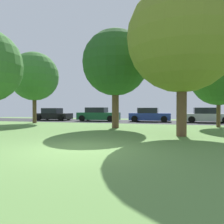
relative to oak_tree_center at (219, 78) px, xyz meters
name	(u,v)px	position (x,y,z in m)	size (l,w,h in m)	color
ground_plane	(75,150)	(-6.39, -10.99, -3.66)	(44.00, 44.00, 0.00)	#5B8442
road_strip	(142,122)	(-6.39, 5.01, -3.66)	(44.00, 6.40, 0.01)	#28282B
oak_tree_center	(219,78)	(0.00, 0.00, 0.00)	(4.09, 4.09, 5.71)	brown
oak_tree_right	(182,38)	(-2.78, -6.20, 1.29)	(5.52, 5.52, 7.73)	brown
maple_tree_near	(34,77)	(-15.82, 0.23, 0.71)	(4.52, 4.52, 6.65)	brown
birch_tree_lone	(115,63)	(-7.19, -2.62, 0.96)	(4.69, 4.69, 6.99)	brown
parked_car_black	(53,115)	(-16.66, 5.02, -3.03)	(4.02, 2.05, 1.40)	black
parked_car_green	(98,115)	(-11.15, 4.98, -2.99)	(4.50, 2.00, 1.47)	#195633
parked_car_blue	(150,115)	(-5.64, 5.38, -3.00)	(4.18, 1.99, 1.44)	#233893
parked_car_silver	(207,116)	(-0.13, 5.33, -3.00)	(4.22, 1.97, 1.46)	#B7B7BC
street_lamp_post	(218,97)	(0.17, 1.21, -1.41)	(0.14, 0.14, 4.50)	#2D2D33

